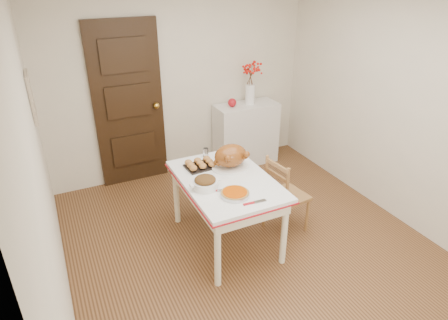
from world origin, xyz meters
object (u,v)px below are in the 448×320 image
kitchen_table (226,211)px  chair_oak (287,194)px  pumpkin_pie (235,193)px  turkey_platter (231,157)px  sideboard (246,134)px

kitchen_table → chair_oak: chair_oak is taller
pumpkin_pie → turkey_platter: bearing=67.7°
turkey_platter → sideboard: bearing=48.9°
chair_oak → kitchen_table: bearing=75.5°
chair_oak → turkey_platter: 0.74m
chair_oak → sideboard: bearing=-20.6°
sideboard → turkey_platter: size_ratio=2.22×
kitchen_table → sideboard: bearing=55.4°
chair_oak → turkey_platter: (-0.53, 0.27, 0.44)m
kitchen_table → pumpkin_pie: 0.51m
kitchen_table → pumpkin_pie: size_ratio=4.69×
sideboard → kitchen_table: size_ratio=0.71×
pumpkin_pie → sideboard: bearing=58.7°
turkey_platter → pumpkin_pie: (-0.20, -0.50, -0.10)m
kitchen_table → turkey_platter: bearing=53.2°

